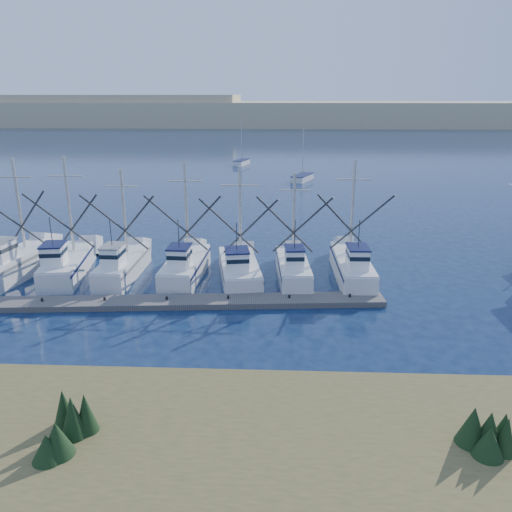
{
  "coord_description": "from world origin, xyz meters",
  "views": [
    {
      "loc": [
        -1.51,
        -24.03,
        13.07
      ],
      "look_at": [
        -2.92,
        8.0,
        2.67
      ],
      "focal_mm": 35.0,
      "sensor_mm": 36.0,
      "label": 1
    }
  ],
  "objects": [
    {
      "name": "sailboat_near",
      "position": [
        2.35,
        55.41,
        0.49
      ],
      "size": [
        3.91,
        5.99,
        8.1
      ],
      "rotation": [
        0.0,
        0.0,
        -0.38
      ],
      "color": "silver",
      "rests_on": "ground"
    },
    {
      "name": "trawler_fleet",
      "position": [
        -8.92,
        10.54,
        0.98
      ],
      "size": [
        27.97,
        8.59,
        8.78
      ],
      "color": "silver",
      "rests_on": "ground"
    },
    {
      "name": "sailboat_far",
      "position": [
        -8.68,
        73.9,
        0.5
      ],
      "size": [
        3.15,
        5.18,
        8.1
      ],
      "rotation": [
        0.0,
        0.0,
        -0.3
      ],
      "color": "silver",
      "rests_on": "ground"
    },
    {
      "name": "shore_bank",
      "position": [
        -8.0,
        -10.0,
        0.8
      ],
      "size": [
        40.0,
        10.0,
        1.6
      ],
      "primitive_type": "cube",
      "color": "#4C422D",
      "rests_on": "ground"
    },
    {
      "name": "floating_dock",
      "position": [
        -8.64,
        5.65,
        0.19
      ],
      "size": [
        28.48,
        4.16,
        0.38
      ],
      "primitive_type": "cube",
      "rotation": [
        0.0,
        0.0,
        0.08
      ],
      "color": "#635D58",
      "rests_on": "ground"
    },
    {
      "name": "dune_ridge",
      "position": [
        0.0,
        210.0,
        5.0
      ],
      "size": [
        360.0,
        60.0,
        10.0
      ],
      "primitive_type": "cube",
      "color": "tan",
      "rests_on": "ground"
    },
    {
      "name": "ground",
      "position": [
        0.0,
        0.0,
        0.0
      ],
      "size": [
        500.0,
        500.0,
        0.0
      ],
      "primitive_type": "plane",
      "color": "#0C1937",
      "rests_on": "ground"
    }
  ]
}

